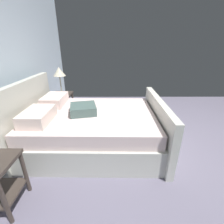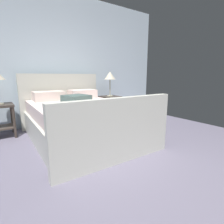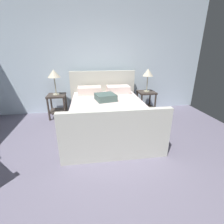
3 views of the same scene
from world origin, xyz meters
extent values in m
cube|color=slate|center=(0.00, 0.00, -0.01)|extent=(5.72, 6.06, 0.02)
cube|color=silver|center=(0.00, 3.09, 1.44)|extent=(5.84, 0.12, 2.88)
cube|color=beige|center=(0.08, 1.76, 0.20)|extent=(1.61, 2.08, 0.40)
cube|color=beige|center=(0.10, 2.83, 0.57)|extent=(1.70, 0.13, 1.14)
cube|color=beige|center=(0.06, 0.68, 0.42)|extent=(1.70, 0.13, 0.84)
cube|color=silver|center=(0.08, 1.76, 0.51)|extent=(1.53, 2.02, 0.22)
cube|color=beige|center=(-0.26, 2.51, 0.71)|extent=(0.57, 0.37, 0.18)
cube|color=silver|center=(0.44, 2.50, 0.71)|extent=(0.57, 0.37, 0.18)
cube|color=#49605C|center=(0.05, 1.91, 0.69)|extent=(0.48, 0.48, 0.14)
cube|color=#3C322B|center=(1.25, 2.61, 0.58)|extent=(0.44, 0.44, 0.04)
cube|color=#3C322B|center=(1.25, 2.61, 0.18)|extent=(0.40, 0.40, 0.02)
cylinder|color=#3C322B|center=(1.06, 2.42, 0.28)|extent=(0.04, 0.04, 0.56)
cylinder|color=#3C322B|center=(1.44, 2.42, 0.28)|extent=(0.04, 0.04, 0.56)
cylinder|color=#3C322B|center=(1.06, 2.80, 0.28)|extent=(0.04, 0.04, 0.56)
cylinder|color=#3C322B|center=(1.44, 2.80, 0.28)|extent=(0.04, 0.04, 0.56)
cylinder|color=#B7B293|center=(1.25, 2.61, 0.61)|extent=(0.16, 0.16, 0.02)
cylinder|color=#B7B293|center=(1.25, 2.61, 0.81)|extent=(0.02, 0.02, 0.39)
cone|color=beige|center=(1.25, 2.61, 1.10)|extent=(0.27, 0.27, 0.19)
cube|color=#3C322B|center=(-1.09, 2.65, 0.58)|extent=(0.44, 0.44, 0.04)
cube|color=#3C322B|center=(-1.09, 2.65, 0.18)|extent=(0.40, 0.40, 0.02)
cylinder|color=#3C322B|center=(-1.28, 2.46, 0.28)|extent=(0.04, 0.04, 0.56)
cylinder|color=#3C322B|center=(-0.90, 2.46, 0.28)|extent=(0.04, 0.04, 0.56)
cylinder|color=#3C322B|center=(-1.28, 2.84, 0.28)|extent=(0.04, 0.04, 0.56)
cylinder|color=#3C322B|center=(-0.90, 2.84, 0.28)|extent=(0.04, 0.04, 0.56)
cylinder|color=#B7B293|center=(-1.09, 2.65, 0.61)|extent=(0.16, 0.16, 0.02)
cylinder|color=#B7B293|center=(-1.09, 2.65, 0.82)|extent=(0.02, 0.02, 0.41)
cone|color=beige|center=(-1.09, 2.65, 1.12)|extent=(0.30, 0.30, 0.19)
camera|label=1|loc=(-2.30, 1.45, 1.65)|focal=25.11mm
camera|label=2|loc=(-1.17, -0.99, 1.09)|focal=28.10mm
camera|label=3|loc=(-0.34, -1.45, 1.63)|focal=26.10mm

